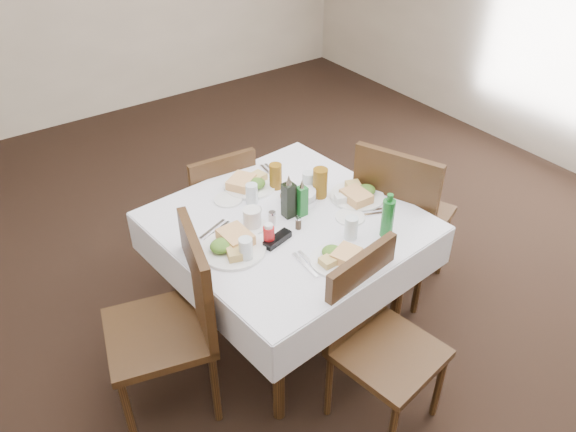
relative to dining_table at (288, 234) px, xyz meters
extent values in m
plane|color=black|center=(-0.05, -0.08, -0.67)|extent=(7.00, 7.00, 0.00)
cylinder|color=black|center=(-0.39, -0.47, -0.31)|extent=(0.06, 0.06, 0.72)
cylinder|color=black|center=(-0.47, 0.39, -0.31)|extent=(0.06, 0.06, 0.72)
cylinder|color=black|center=(0.47, -0.39, -0.31)|extent=(0.06, 0.06, 0.72)
cylinder|color=black|center=(0.39, 0.47, -0.31)|extent=(0.06, 0.06, 0.72)
cube|color=black|center=(0.00, 0.00, 0.06)|extent=(1.17, 1.17, 0.03)
cube|color=silver|center=(0.00, 0.00, 0.08)|extent=(1.28, 1.28, 0.01)
cube|color=silver|center=(-0.05, 0.59, -0.03)|extent=(1.18, 0.12, 0.22)
cube|color=silver|center=(0.05, -0.59, -0.03)|extent=(1.18, 0.12, 0.22)
cube|color=silver|center=(0.59, 0.05, -0.03)|extent=(0.12, 1.18, 0.22)
cube|color=silver|center=(-0.59, -0.05, -0.03)|extent=(0.12, 1.18, 0.22)
cube|color=black|center=(-0.03, 0.77, -0.25)|extent=(0.44, 0.44, 0.04)
cube|color=black|center=(-0.04, 0.59, -0.03)|extent=(0.41, 0.07, 0.45)
cylinder|color=black|center=(0.16, 0.94, -0.46)|extent=(0.03, 0.03, 0.42)
cylinder|color=black|center=(0.14, 0.58, -0.46)|extent=(0.03, 0.03, 0.42)
cylinder|color=black|center=(-0.19, 0.96, -0.46)|extent=(0.03, 0.03, 0.42)
cylinder|color=black|center=(-0.22, 0.61, -0.46)|extent=(0.03, 0.03, 0.42)
cube|color=black|center=(0.03, -0.75, -0.23)|extent=(0.49, 0.49, 0.04)
cube|color=black|center=(0.00, -0.56, 0.00)|extent=(0.43, 0.11, 0.47)
cylinder|color=black|center=(-0.18, -0.59, -0.45)|extent=(0.04, 0.04, 0.44)
cylinder|color=black|center=(0.24, -0.90, -0.45)|extent=(0.04, 0.04, 0.44)
cylinder|color=black|center=(0.18, -0.54, -0.45)|extent=(0.04, 0.04, 0.44)
cube|color=black|center=(0.79, -0.07, -0.18)|extent=(0.63, 0.63, 0.04)
cube|color=black|center=(0.59, -0.16, 0.08)|extent=(0.23, 0.46, 0.53)
cylinder|color=black|center=(1.07, -0.19, -0.43)|extent=(0.04, 0.04, 0.49)
cylinder|color=black|center=(0.68, -0.35, -0.43)|extent=(0.04, 0.04, 0.49)
cylinder|color=black|center=(0.91, 0.20, -0.43)|extent=(0.04, 0.04, 0.49)
cylinder|color=black|center=(0.52, 0.04, -0.43)|extent=(0.04, 0.04, 0.49)
cube|color=black|center=(-0.78, -0.06, -0.20)|extent=(0.57, 0.57, 0.04)
cube|color=black|center=(-0.58, -0.12, 0.06)|extent=(0.16, 0.46, 0.51)
cylinder|color=black|center=(-0.93, 0.18, -0.43)|extent=(0.04, 0.04, 0.48)
cylinder|color=black|center=(-0.54, 0.08, -0.43)|extent=(0.04, 0.04, 0.48)
cylinder|color=black|center=(-1.03, -0.21, -0.43)|extent=(0.04, 0.04, 0.48)
cylinder|color=black|center=(-0.64, -0.31, -0.43)|extent=(0.04, 0.04, 0.48)
cylinder|color=white|center=(0.01, 0.38, 0.10)|extent=(0.29, 0.29, 0.02)
cube|color=tan|center=(-0.04, 0.39, 0.13)|extent=(0.19, 0.18, 0.05)
cube|color=tan|center=(0.06, 0.39, 0.12)|extent=(0.11, 0.09, 0.04)
ellipsoid|color=#2B5F13|center=(0.02, 0.33, 0.13)|extent=(0.11, 0.10, 0.05)
cylinder|color=white|center=(-0.01, -0.40, 0.10)|extent=(0.25, 0.25, 0.01)
cube|color=tan|center=(0.03, -0.42, 0.12)|extent=(0.16, 0.14, 0.04)
cube|color=tan|center=(-0.06, -0.40, 0.12)|extent=(0.09, 0.07, 0.03)
ellipsoid|color=#2B5F13|center=(-0.01, -0.36, 0.12)|extent=(0.09, 0.08, 0.04)
cylinder|color=white|center=(0.42, -0.05, 0.10)|extent=(0.29, 0.29, 0.02)
cube|color=tan|center=(0.38, -0.08, 0.13)|extent=(0.12, 0.15, 0.05)
cube|color=tan|center=(0.44, 0.00, 0.12)|extent=(0.11, 0.12, 0.04)
ellipsoid|color=#2B5F13|center=(0.46, -0.07, 0.13)|extent=(0.11, 0.10, 0.05)
cylinder|color=white|center=(-0.35, -0.05, 0.10)|extent=(0.31, 0.31, 0.02)
cube|color=tan|center=(-0.32, -0.02, 0.13)|extent=(0.13, 0.16, 0.05)
cube|color=tan|center=(-0.37, -0.11, 0.13)|extent=(0.11, 0.12, 0.04)
ellipsoid|color=#2B5F13|center=(-0.40, -0.04, 0.13)|extent=(0.11, 0.10, 0.05)
cylinder|color=white|center=(-0.16, 0.33, 0.10)|extent=(0.15, 0.15, 0.01)
cylinder|color=white|center=(0.26, -0.17, 0.10)|extent=(0.15, 0.15, 0.01)
cylinder|color=silver|center=(-0.07, 0.23, 0.15)|extent=(0.06, 0.06, 0.12)
cylinder|color=silver|center=(0.16, -0.30, 0.15)|extent=(0.06, 0.06, 0.12)
cylinder|color=silver|center=(0.24, 0.14, 0.15)|extent=(0.07, 0.07, 0.12)
cylinder|color=silver|center=(-0.34, -0.15, 0.15)|extent=(0.06, 0.06, 0.12)
cylinder|color=brown|center=(0.12, 0.29, 0.16)|extent=(0.07, 0.07, 0.14)
cylinder|color=brown|center=(0.26, 0.08, 0.17)|extent=(0.08, 0.08, 0.17)
cylinder|color=silver|center=(0.14, 0.10, 0.11)|extent=(0.20, 0.20, 0.04)
cylinder|color=silver|center=(0.14, 0.10, 0.14)|extent=(0.18, 0.18, 0.04)
cube|color=black|center=(0.02, 0.03, 0.18)|extent=(0.06, 0.06, 0.19)
cone|color=silver|center=(0.02, 0.03, 0.31)|extent=(0.03, 0.03, 0.05)
cube|color=#196926|center=(0.08, 0.00, 0.17)|extent=(0.05, 0.05, 0.16)
cone|color=silver|center=(0.08, 0.00, 0.27)|extent=(0.03, 0.03, 0.05)
cylinder|color=#B51419|center=(-0.19, -0.11, 0.14)|extent=(0.05, 0.05, 0.10)
cylinder|color=white|center=(-0.19, -0.11, 0.20)|extent=(0.04, 0.04, 0.02)
cylinder|color=white|center=(-0.09, 0.00, 0.12)|extent=(0.04, 0.04, 0.07)
cylinder|color=silver|center=(-0.09, 0.00, 0.17)|extent=(0.04, 0.04, 0.01)
cylinder|color=#3A2C1D|center=(0.00, -0.09, 0.12)|extent=(0.03, 0.03, 0.06)
cylinder|color=silver|center=(0.00, -0.09, 0.15)|extent=(0.03, 0.03, 0.01)
cylinder|color=white|center=(-0.18, 0.05, 0.10)|extent=(0.14, 0.14, 0.01)
cylinder|color=white|center=(-0.18, 0.05, 0.15)|extent=(0.09, 0.09, 0.09)
cylinder|color=black|center=(-0.18, 0.05, 0.18)|extent=(0.08, 0.08, 0.01)
torus|color=white|center=(-0.13, 0.08, 0.15)|extent=(0.06, 0.04, 0.06)
cube|color=black|center=(-0.15, -0.12, 0.11)|extent=(0.16, 0.09, 0.03)
cylinder|color=#196926|center=(0.31, -0.38, 0.19)|extent=(0.06, 0.06, 0.20)
cylinder|color=#196926|center=(0.31, -0.38, 0.31)|extent=(0.03, 0.03, 0.04)
cube|color=white|center=(0.33, -0.05, 0.12)|extent=(0.11, 0.09, 0.05)
cube|color=#FF98C4|center=(0.33, -0.05, 0.12)|extent=(0.09, 0.06, 0.02)
cube|color=silver|center=(0.17, 0.44, 0.09)|extent=(0.04, 0.18, 0.01)
cube|color=silver|center=(0.20, 0.44, 0.09)|extent=(0.04, 0.18, 0.01)
cube|color=silver|center=(-0.11, -0.34, 0.09)|extent=(0.03, 0.20, 0.01)
cube|color=silver|center=(-0.15, -0.34, 0.09)|extent=(0.03, 0.20, 0.01)
cube|color=silver|center=(0.37, -0.22, 0.09)|extent=(0.19, 0.10, 0.01)
cube|color=silver|center=(0.39, -0.19, 0.09)|extent=(0.19, 0.10, 0.01)
cube|color=silver|center=(-0.36, 0.15, 0.09)|extent=(0.18, 0.09, 0.01)
cube|color=silver|center=(-0.35, 0.12, 0.09)|extent=(0.18, 0.09, 0.01)
camera|label=1|loc=(-1.34, -1.88, 1.75)|focal=35.00mm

